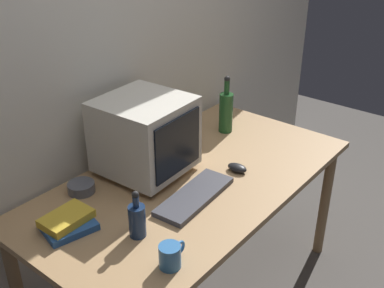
{
  "coord_description": "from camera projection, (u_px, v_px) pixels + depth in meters",
  "views": [
    {
      "loc": [
        -1.45,
        -1.17,
        1.89
      ],
      "look_at": [
        0.0,
        0.0,
        0.92
      ],
      "focal_mm": 43.68,
      "sensor_mm": 36.0,
      "label": 1
    }
  ],
  "objects": [
    {
      "name": "cd_spindle",
      "position": [
        81.0,
        187.0,
        2.07
      ],
      "size": [
        0.12,
        0.12,
        0.04
      ],
      "primitive_type": "cylinder",
      "color": "#595B66",
      "rests_on": "desk"
    },
    {
      "name": "desk",
      "position": [
        192.0,
        192.0,
        2.22
      ],
      "size": [
        1.63,
        0.86,
        0.74
      ],
      "color": "tan",
      "rests_on": "ground"
    },
    {
      "name": "back_wall",
      "position": [
        112.0,
        52.0,
        2.22
      ],
      "size": [
        4.0,
        0.08,
        2.5
      ],
      "primitive_type": "cube",
      "color": "silver",
      "rests_on": "ground"
    },
    {
      "name": "book_stack",
      "position": [
        68.0,
        222.0,
        1.84
      ],
      "size": [
        0.23,
        0.21,
        0.06
      ],
      "color": "#28569E",
      "rests_on": "desk"
    },
    {
      "name": "mug",
      "position": [
        171.0,
        256.0,
        1.64
      ],
      "size": [
        0.12,
        0.08,
        0.09
      ],
      "color": "#3370B2",
      "rests_on": "desk"
    },
    {
      "name": "crt_monitor",
      "position": [
        145.0,
        136.0,
        2.15
      ],
      "size": [
        0.4,
        0.41,
        0.37
      ],
      "color": "beige",
      "rests_on": "desk"
    },
    {
      "name": "keyboard",
      "position": [
        195.0,
        196.0,
        2.03
      ],
      "size": [
        0.43,
        0.18,
        0.02
      ],
      "primitive_type": "cube",
      "rotation": [
        0.0,
        0.0,
        0.08
      ],
      "color": "#3F3F47",
      "rests_on": "desk"
    },
    {
      "name": "metal_canister",
      "position": [
        187.0,
        132.0,
        2.45
      ],
      "size": [
        0.09,
        0.09,
        0.15
      ],
      "primitive_type": "cylinder",
      "color": "black",
      "rests_on": "desk"
    },
    {
      "name": "bottle_short",
      "position": [
        137.0,
        219.0,
        1.78
      ],
      "size": [
        0.07,
        0.07,
        0.2
      ],
      "color": "navy",
      "rests_on": "desk"
    },
    {
      "name": "computer_mouse",
      "position": [
        237.0,
        168.0,
        2.24
      ],
      "size": [
        0.06,
        0.1,
        0.04
      ],
      "primitive_type": "ellipsoid",
      "rotation": [
        0.0,
        0.0,
        0.03
      ],
      "color": "black",
      "rests_on": "desk"
    },
    {
      "name": "bottle_tall",
      "position": [
        226.0,
        111.0,
        2.58
      ],
      "size": [
        0.08,
        0.08,
        0.33
      ],
      "color": "#1E4C23",
      "rests_on": "desk"
    }
  ]
}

